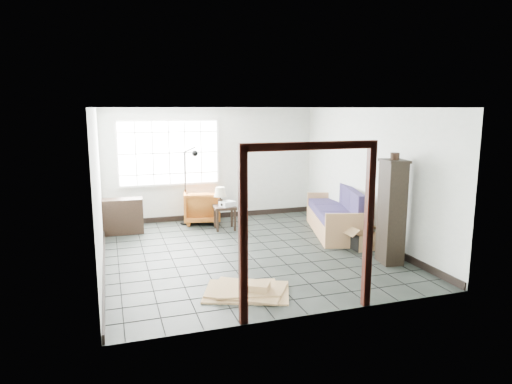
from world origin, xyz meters
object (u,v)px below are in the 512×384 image
object	(u,v)px
side_table	(225,210)
tall_shelf	(392,211)
futon_sofa	(338,216)
armchair	(202,205)

from	to	relation	value
side_table	tall_shelf	bearing A→B (deg)	-54.53
futon_sofa	tall_shelf	world-z (taller)	tall_shelf
tall_shelf	futon_sofa	bearing A→B (deg)	96.25
futon_sofa	side_table	world-z (taller)	futon_sofa
futon_sofa	side_table	size ratio (longest dim) A/B	4.56
futon_sofa	armchair	bearing A→B (deg)	160.86
futon_sofa	tall_shelf	bearing A→B (deg)	-76.41
futon_sofa	armchair	world-z (taller)	futon_sofa
armchair	side_table	bearing A→B (deg)	125.79
armchair	futon_sofa	bearing A→B (deg)	155.56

